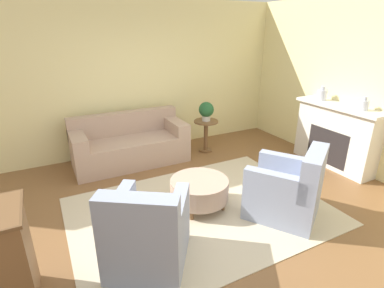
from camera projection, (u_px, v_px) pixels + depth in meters
ground_plane at (201, 211)px, 4.00m from camera, size 16.00×16.00×0.00m
wall_back at (136, 78)px, 5.62m from camera, size 9.04×0.12×2.80m
wall_right at (367, 88)px, 4.77m from camera, size 0.12×9.90×2.80m
rug at (201, 211)px, 3.99m from camera, size 3.31×2.38×0.01m
couch at (130, 145)px, 5.36m from camera, size 1.97×0.85×0.87m
armchair_left at (147, 234)px, 2.98m from camera, size 1.08×1.11×0.94m
armchair_right at (288, 191)px, 3.78m from camera, size 1.08×1.11×0.94m
ottoman_table at (199, 189)px, 4.02m from camera, size 0.78×0.78×0.39m
side_table at (206, 131)px, 5.82m from camera, size 0.47×0.47×0.62m
fireplace at (336, 134)px, 5.15m from camera, size 0.44×1.53×1.10m
vase_mantel_near at (322, 95)px, 5.24m from camera, size 0.16×0.16×0.25m
vase_mantel_far at (364, 105)px, 4.59m from camera, size 0.14×0.14×0.21m
potted_plant_on_side_table at (206, 110)px, 5.67m from camera, size 0.29×0.29×0.36m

